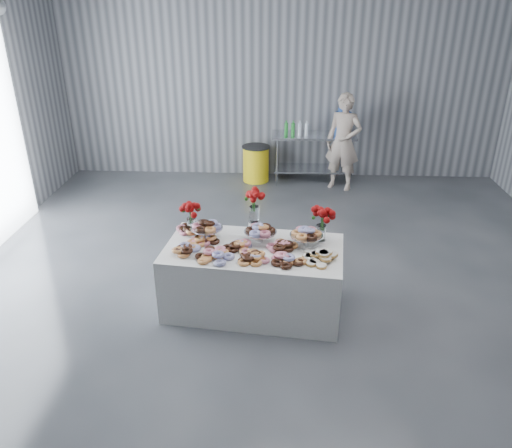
% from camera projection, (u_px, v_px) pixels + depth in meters
% --- Properties ---
extents(ground, '(9.00, 9.00, 0.00)m').
position_uv_depth(ground, '(278.00, 307.00, 5.65)').
color(ground, '#33353A').
rests_on(ground, ground).
extents(room_walls, '(8.04, 9.04, 4.02)m').
position_uv_depth(room_walls, '(254.00, 64.00, 4.59)').
color(room_walls, gray).
rests_on(room_walls, ground).
extents(display_table, '(2.00, 1.21, 0.75)m').
position_uv_depth(display_table, '(254.00, 278.00, 5.51)').
color(display_table, white).
rests_on(display_table, ground).
extents(prep_table, '(1.50, 0.60, 0.90)m').
position_uv_depth(prep_table, '(313.00, 149.00, 9.05)').
color(prep_table, silver).
rests_on(prep_table, ground).
extents(donut_mounds, '(1.88, 1.00, 0.09)m').
position_uv_depth(donut_mounds, '(253.00, 246.00, 5.28)').
color(donut_mounds, tan).
rests_on(donut_mounds, display_table).
extents(cake_stand_left, '(0.36, 0.36, 0.17)m').
position_uv_depth(cake_stand_left, '(207.00, 227.00, 5.50)').
color(cake_stand_left, silver).
rests_on(cake_stand_left, display_table).
extents(cake_stand_mid, '(0.36, 0.36, 0.17)m').
position_uv_depth(cake_stand_mid, '(260.00, 230.00, 5.41)').
color(cake_stand_mid, silver).
rests_on(cake_stand_mid, display_table).
extents(cake_stand_right, '(0.36, 0.36, 0.17)m').
position_uv_depth(cake_stand_right, '(306.00, 234.00, 5.34)').
color(cake_stand_right, silver).
rests_on(cake_stand_right, display_table).
extents(danish_pile, '(0.48, 0.48, 0.11)m').
position_uv_depth(danish_pile, '(324.00, 256.00, 5.08)').
color(danish_pile, silver).
rests_on(danish_pile, display_table).
extents(bouquet_left, '(0.26, 0.26, 0.42)m').
position_uv_depth(bouquet_left, '(191.00, 209.00, 5.55)').
color(bouquet_left, white).
rests_on(bouquet_left, display_table).
extents(bouquet_right, '(0.26, 0.26, 0.42)m').
position_uv_depth(bouquet_right, '(322.00, 216.00, 5.39)').
color(bouquet_right, white).
rests_on(bouquet_right, display_table).
extents(bouquet_center, '(0.26, 0.26, 0.57)m').
position_uv_depth(bouquet_center, '(254.00, 202.00, 5.51)').
color(bouquet_center, silver).
rests_on(bouquet_center, display_table).
extents(water_jug, '(0.28, 0.28, 0.55)m').
position_uv_depth(water_jug, '(343.00, 121.00, 8.81)').
color(water_jug, '#4478E9').
rests_on(water_jug, prep_table).
extents(drink_bottles, '(0.54, 0.08, 0.27)m').
position_uv_depth(drink_bottles, '(296.00, 128.00, 8.80)').
color(drink_bottles, '#268C33').
rests_on(drink_bottles, prep_table).
extents(person, '(0.72, 0.61, 1.69)m').
position_uv_depth(person, '(343.00, 142.00, 8.67)').
color(person, '#CC8C93').
rests_on(person, ground).
extents(trash_barrel, '(0.51, 0.51, 0.66)m').
position_uv_depth(trash_barrel, '(256.00, 163.00, 9.23)').
color(trash_barrel, yellow).
rests_on(trash_barrel, ground).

